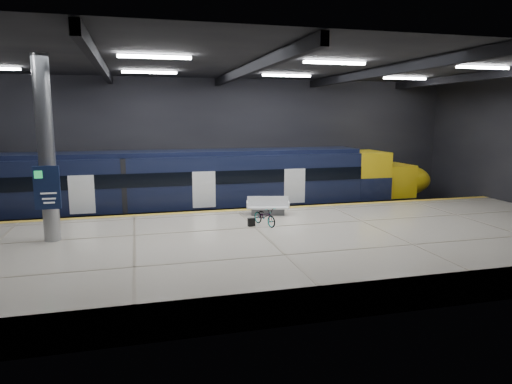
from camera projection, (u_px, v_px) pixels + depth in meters
name	position (u px, v px, depth m)	size (l,w,h in m)	color
ground	(250.00, 246.00, 20.55)	(30.00, 30.00, 0.00)	black
room_shell	(250.00, 118.00, 19.61)	(30.10, 16.10, 8.05)	black
platform	(265.00, 250.00, 18.08)	(30.00, 11.00, 1.10)	beige
safety_strip	(237.00, 210.00, 22.99)	(30.00, 0.40, 0.01)	gold
rails	(226.00, 218.00, 25.78)	(30.00, 1.52, 0.16)	gray
train	(178.00, 185.00, 24.79)	(29.40, 2.84, 3.79)	black
bench	(268.00, 208.00, 21.89)	(2.18, 1.31, 0.90)	#595B60
bicycle	(265.00, 216.00, 19.74)	(0.53, 1.52, 0.80)	#99999E
pannier_bag	(251.00, 222.00, 19.63)	(0.30, 0.18, 0.35)	black
info_column	(46.00, 152.00, 16.82)	(0.90, 0.78, 6.90)	#9EA0A5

